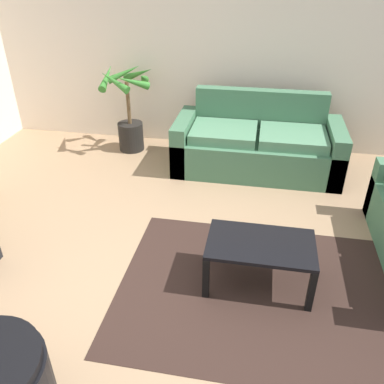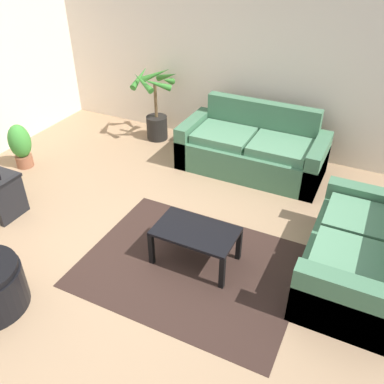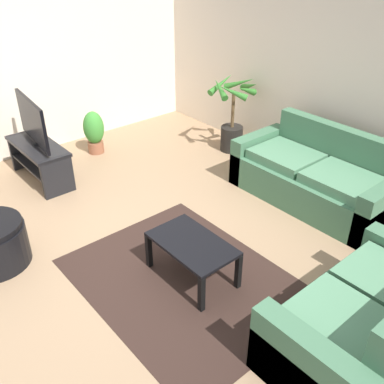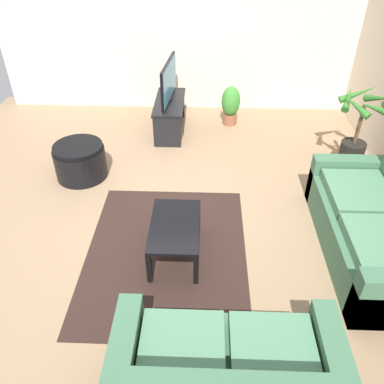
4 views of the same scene
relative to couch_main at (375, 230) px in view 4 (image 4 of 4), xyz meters
name	(u,v)px [view 4 (image 4 of 4)]	position (x,y,z in m)	size (l,w,h in m)	color
ground_plane	(162,209)	(-0.64, -2.28, -0.30)	(6.60, 6.60, 0.00)	#937556
wall_left	(176,29)	(-3.64, -2.28, 1.05)	(0.06, 6.00, 2.70)	beige
couch_main	(375,230)	(0.00, 0.00, 0.00)	(1.98, 0.90, 0.90)	#3F6B4C
couch_loveseat	(227,380)	(1.64, -1.59, 0.00)	(0.90, 1.65, 0.90)	#3F6B4C
tv_stand	(170,112)	(-2.69, -2.35, 0.03)	(1.10, 0.45, 0.52)	black
tv	(169,81)	(-2.69, -2.35, 0.54)	(1.02, 0.15, 0.62)	black
coffee_table	(175,229)	(0.11, -2.06, 0.05)	(0.83, 0.50, 0.41)	black
area_rug	(167,253)	(0.11, -2.16, -0.30)	(2.20, 1.70, 0.01)	black
potted_palm	(357,134)	(-1.71, 0.27, 0.20)	(0.67, 0.71, 1.12)	black
potted_plant_small	(231,104)	(-2.98, -1.37, 0.05)	(0.31, 0.31, 0.65)	brown
ottoman	(80,161)	(-1.33, -3.44, -0.07)	(0.68, 0.68, 0.47)	black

